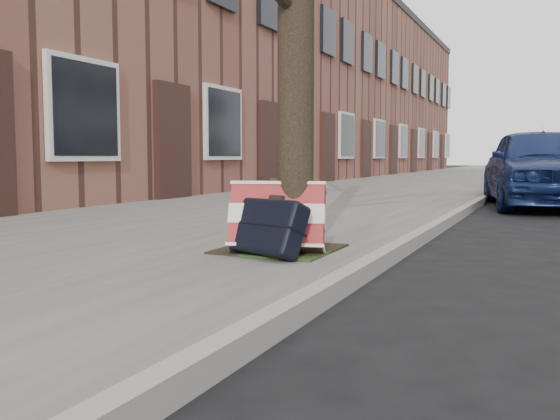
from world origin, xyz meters
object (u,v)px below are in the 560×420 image
at_px(suitcase_red, 278,218).
at_px(suitcase_navy, 269,227).
at_px(car_near_mid, 543,164).
at_px(car_near_front, 540,166).

distance_m(suitcase_red, suitcase_navy, 0.19).
height_order(suitcase_red, suitcase_navy, suitcase_red).
distance_m(suitcase_navy, car_near_mid, 13.08).
bearing_deg(car_near_front, suitcase_red, -113.23).
relative_size(suitcase_red, suitcase_navy, 1.23).
bearing_deg(suitcase_red, car_near_mid, 66.65).
height_order(suitcase_red, car_near_mid, car_near_mid).
bearing_deg(suitcase_red, suitcase_navy, -102.68).
distance_m(car_near_front, car_near_mid, 5.81).
xyz_separation_m(suitcase_navy, car_near_front, (1.61, 7.17, 0.34)).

